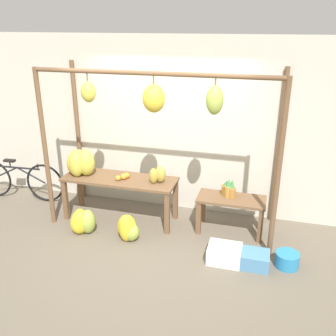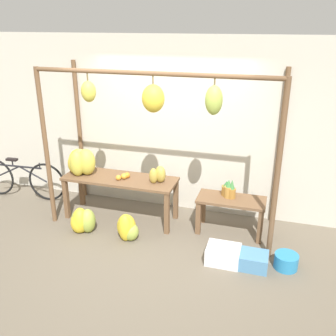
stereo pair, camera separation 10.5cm
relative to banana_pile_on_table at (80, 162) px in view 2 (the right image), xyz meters
name	(u,v)px [view 2 (the right image)]	position (x,y,z in m)	size (l,w,h in m)	color
ground_plane	(147,247)	(1.33, -0.66, -0.90)	(20.00, 20.00, 0.00)	#665B4C
shop_wall_back	(174,126)	(1.33, 0.70, 0.50)	(8.00, 0.08, 2.80)	beige
stall_awning	(159,119)	(1.37, -0.17, 0.84)	(3.38, 1.16, 2.39)	brown
display_table_main	(120,184)	(0.66, 0.02, -0.30)	(1.78, 0.59, 0.70)	brown
display_table_side	(231,206)	(2.39, 0.08, -0.46)	(0.99, 0.46, 0.56)	brown
banana_pile_on_table	(80,162)	(0.00, 0.00, 0.00)	(0.58, 0.52, 0.42)	gold
orange_pile	(124,176)	(0.74, -0.01, -0.15)	(0.18, 0.21, 0.10)	orange
pineapple_cluster	(229,190)	(2.34, 0.14, -0.23)	(0.22, 0.20, 0.28)	#A3702D
banana_pile_ground_left	(82,221)	(0.27, -0.56, -0.72)	(0.44, 0.40, 0.40)	#9EB247
banana_pile_ground_right	(127,228)	(1.00, -0.56, -0.71)	(0.39, 0.38, 0.42)	#9EB247
fruit_crate_white	(223,254)	(2.42, -0.70, -0.79)	(0.44, 0.35, 0.22)	silver
blue_bucket	(286,261)	(3.21, -0.59, -0.80)	(0.30, 0.30, 0.19)	teal
parked_bicycle	(21,179)	(-1.35, 0.21, -0.54)	(1.70, 0.14, 0.73)	black
papaya_pile	(158,175)	(1.29, 0.01, -0.07)	(0.27, 0.24, 0.26)	#B2993D
fruit_crate_purple	(252,260)	(2.80, -0.70, -0.80)	(0.39, 0.31, 0.20)	#4C84B2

